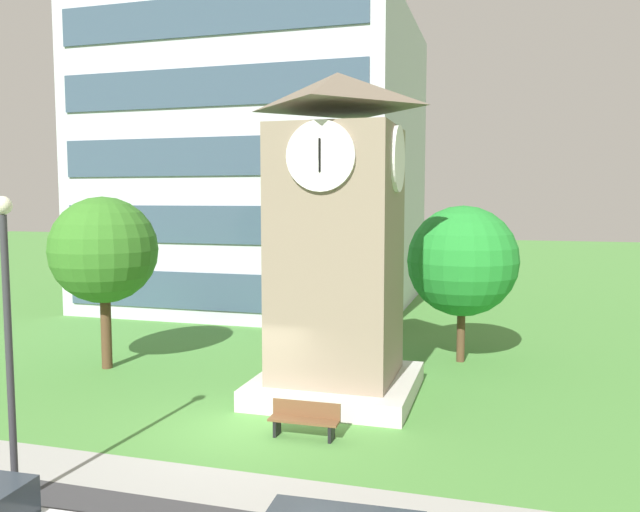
{
  "coord_description": "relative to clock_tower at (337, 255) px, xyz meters",
  "views": [
    {
      "loc": [
        6.42,
        -15.11,
        6.05
      ],
      "look_at": [
        0.83,
        4.26,
        4.19
      ],
      "focal_mm": 35.33,
      "sensor_mm": 36.0,
      "label": 1
    }
  ],
  "objects": [
    {
      "name": "kerb_strip",
      "position": [
        -1.66,
        -6.71,
        -4.33
      ],
      "size": [
        120.0,
        1.6,
        0.01
      ],
      "primitive_type": "cube",
      "color": "#9E9E99",
      "rests_on": "ground"
    },
    {
      "name": "office_building",
      "position": [
        -8.55,
        16.25,
        3.67
      ],
      "size": [
        16.73,
        15.06,
        16.0
      ],
      "color": "#B7BCC6",
      "rests_on": "ground"
    },
    {
      "name": "ground_plane",
      "position": [
        -1.66,
        -3.25,
        -4.33
      ],
      "size": [
        160.0,
        160.0,
        0.0
      ],
      "primitive_type": "plane",
      "color": "#4C893D"
    },
    {
      "name": "clock_tower",
      "position": [
        0.0,
        0.0,
        0.0
      ],
      "size": [
        4.77,
        4.77,
        9.75
      ],
      "color": "gray",
      "rests_on": "ground"
    },
    {
      "name": "park_bench",
      "position": [
        0.08,
        -3.57,
        -3.87
      ],
      "size": [
        1.8,
        0.5,
        0.88
      ],
      "color": "brown",
      "rests_on": "ground"
    },
    {
      "name": "street_lamp",
      "position": [
        -4.41,
        -8.49,
        -0.57
      ],
      "size": [
        0.36,
        0.36,
        6.09
      ],
      "color": "#333338",
      "rests_on": "ground"
    },
    {
      "name": "tree_by_building",
      "position": [
        3.42,
        5.11,
        -0.58
      ],
      "size": [
        4.05,
        4.05,
        5.79
      ],
      "color": "#513823",
      "rests_on": "ground"
    },
    {
      "name": "tree_streetside",
      "position": [
        -8.66,
        0.68,
        -0.11
      ],
      "size": [
        3.74,
        3.74,
        6.11
      ],
      "color": "#513823",
      "rests_on": "ground"
    }
  ]
}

